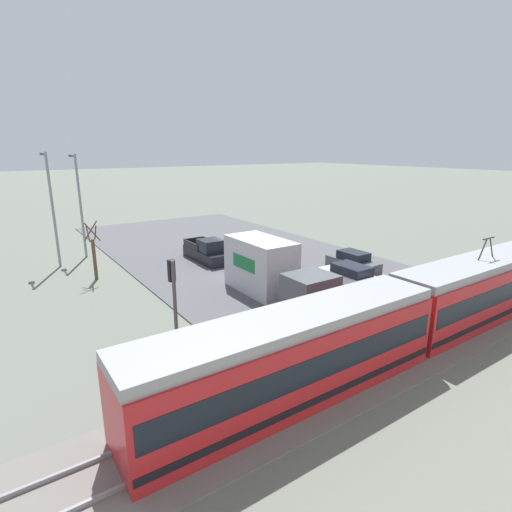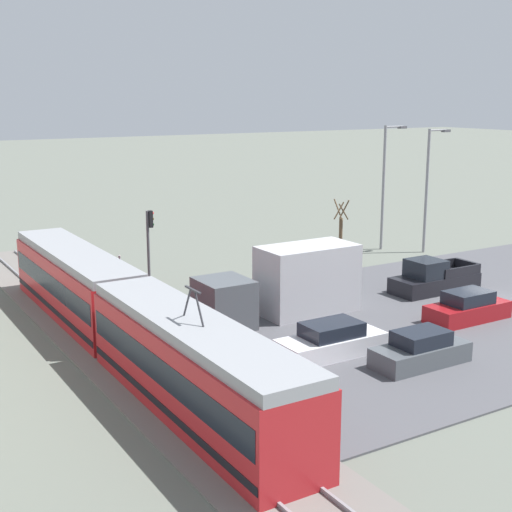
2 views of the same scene
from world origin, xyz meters
name	(u,v)px [view 2 (image 2 of 2)]	position (x,y,z in m)	size (l,w,h in m)	color
ground_plane	(492,302)	(0.00, 0.00, 0.00)	(320.00, 320.00, 0.00)	#60665B
road_surface	(492,301)	(0.00, 0.00, 0.04)	(19.06, 38.59, 0.08)	#4C4C51
rail_bed	(149,374)	(0.00, 19.94, 0.05)	(52.86, 4.40, 0.22)	slate
light_rail_tram	(124,318)	(2.50, 19.94, 1.69)	(26.28, 2.71, 4.46)	#B21E23
box_truck	(288,285)	(3.52, 10.92, 1.68)	(2.61, 8.47, 3.46)	#4C5156
pickup_truck	(433,279)	(3.02, 1.38, 0.79)	(2.03, 5.31, 1.90)	black
sedan_car_0	(420,351)	(-4.92, 10.01, 0.68)	(1.73, 4.23, 1.45)	#4C5156
sedan_car_1	(331,341)	(-2.11, 12.45, 0.67)	(1.89, 4.79, 1.44)	silver
sedan_car_2	(468,308)	(-1.72, 3.79, 0.69)	(1.78, 4.39, 1.47)	maroon
traffic_light_pole	(149,239)	(11.62, 14.90, 3.03)	(0.28, 0.47, 4.63)	#47474C
street_tree	(341,233)	(11.88, 1.12, 1.92)	(1.01, 0.84, 4.22)	brown
street_lamp_near_crossing	(386,179)	(13.50, -4.06, 5.07)	(0.36, 1.95, 8.87)	gray
street_lamp_mid_block	(429,182)	(11.14, -5.96, 4.97)	(0.36, 1.95, 8.67)	gray
no_parking_sign	(120,270)	(12.01, 16.58, 1.34)	(0.32, 0.08, 2.19)	gray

